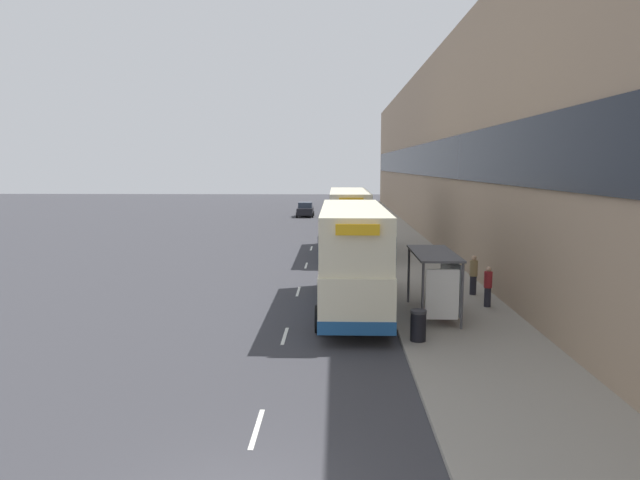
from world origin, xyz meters
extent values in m
cube|color=gray|center=(6.50, 38.50, 0.07)|extent=(5.00, 93.00, 0.14)
cube|color=#9E846B|center=(10.50, 38.50, 7.17)|extent=(3.00, 93.00, 14.34)
cube|color=black|center=(8.96, 38.50, 6.45)|extent=(0.12, 89.28, 2.58)
cube|color=silver|center=(0.00, 3.28, 0.01)|extent=(0.12, 2.00, 0.01)
cube|color=silver|center=(0.00, 10.41, 0.01)|extent=(0.12, 2.00, 0.01)
cube|color=silver|center=(0.00, 17.54, 0.01)|extent=(0.12, 2.00, 0.01)
cube|color=silver|center=(0.00, 24.67, 0.01)|extent=(0.12, 2.00, 0.01)
cube|color=silver|center=(0.00, 31.80, 0.01)|extent=(0.12, 2.00, 0.01)
cube|color=#4C4C51|center=(5.60, 13.00, 2.58)|extent=(1.60, 4.20, 0.08)
cylinder|color=#4C4C51|center=(4.90, 11.00, 1.34)|extent=(0.10, 0.10, 2.40)
cylinder|color=#4C4C51|center=(4.90, 15.00, 1.34)|extent=(0.10, 0.10, 2.40)
cylinder|color=#4C4C51|center=(6.30, 11.00, 1.34)|extent=(0.10, 0.10, 2.40)
cylinder|color=#4C4C51|center=(6.30, 15.00, 1.34)|extent=(0.10, 0.10, 2.40)
cube|color=#99A8B2|center=(6.27, 13.00, 1.46)|extent=(0.04, 3.68, 1.92)
cube|color=white|center=(5.60, 11.06, 1.39)|extent=(1.19, 0.10, 1.82)
cube|color=maroon|center=(5.85, 13.00, 0.59)|extent=(0.36, 2.80, 0.08)
cube|color=beige|center=(2.48, 14.02, 1.43)|extent=(2.55, 10.22, 1.85)
cube|color=beige|center=(2.48, 14.02, 3.33)|extent=(2.50, 9.91, 1.95)
cube|color=#1E518C|center=(2.48, 14.02, 0.72)|extent=(2.58, 10.27, 0.45)
cube|color=#2D3847|center=(2.48, 14.02, 1.79)|extent=(2.58, 9.61, 0.81)
cube|color=#2D3847|center=(2.48, 14.02, 3.23)|extent=(2.55, 9.61, 0.94)
cube|color=yellow|center=(2.48, 8.94, 3.95)|extent=(1.40, 0.08, 0.36)
cylinder|color=black|center=(1.20, 17.50, 0.50)|extent=(0.30, 1.00, 1.00)
cylinder|color=black|center=(3.75, 17.50, 0.50)|extent=(0.30, 1.00, 1.00)
cylinder|color=black|center=(1.20, 10.86, 0.50)|extent=(0.30, 1.00, 1.00)
cylinder|color=black|center=(3.75, 10.86, 0.50)|extent=(0.30, 1.00, 1.00)
cube|color=beige|center=(2.66, 29.33, 1.43)|extent=(2.55, 11.05, 1.85)
cube|color=beige|center=(2.66, 29.33, 3.33)|extent=(2.50, 10.72, 1.95)
cube|color=#1E518C|center=(2.66, 29.33, 0.72)|extent=(2.58, 11.11, 0.45)
cube|color=#2D3847|center=(2.66, 29.33, 1.79)|extent=(2.58, 10.39, 0.81)
cube|color=#2D3847|center=(2.66, 29.33, 3.23)|extent=(2.55, 10.39, 0.94)
cube|color=yellow|center=(2.66, 23.82, 3.95)|extent=(1.40, 0.08, 0.36)
cylinder|color=black|center=(1.38, 33.08, 0.50)|extent=(0.30, 1.00, 1.00)
cylinder|color=black|center=(3.93, 33.08, 0.50)|extent=(0.30, 1.00, 1.00)
cylinder|color=black|center=(1.38, 25.90, 0.50)|extent=(0.30, 1.00, 1.00)
cylinder|color=black|center=(3.93, 25.90, 0.50)|extent=(0.30, 1.00, 1.00)
cube|color=#4C5156|center=(3.09, 39.51, 0.68)|extent=(1.84, 4.29, 0.75)
cube|color=#2D3847|center=(3.09, 39.30, 1.36)|extent=(1.62, 2.06, 0.62)
cylinder|color=black|center=(2.17, 40.84, 0.30)|extent=(0.20, 0.60, 0.60)
cylinder|color=black|center=(4.01, 40.84, 0.30)|extent=(0.20, 0.60, 0.60)
cylinder|color=black|center=(2.17, 38.18, 0.30)|extent=(0.20, 0.60, 0.60)
cylinder|color=black|center=(4.01, 38.18, 0.30)|extent=(0.20, 0.60, 0.60)
cube|color=#4C5156|center=(2.77, 46.58, 0.69)|extent=(1.71, 3.91, 0.78)
cube|color=#2D3847|center=(2.77, 46.39, 1.40)|extent=(1.50, 1.87, 0.64)
cylinder|color=black|center=(1.92, 47.79, 0.30)|extent=(0.20, 0.60, 0.60)
cylinder|color=black|center=(3.62, 47.79, 0.30)|extent=(0.20, 0.60, 0.60)
cylinder|color=black|center=(1.92, 45.37, 0.30)|extent=(0.20, 0.60, 0.60)
cylinder|color=black|center=(3.62, 45.37, 0.30)|extent=(0.20, 0.60, 0.60)
cube|color=black|center=(-1.84, 57.56, 0.68)|extent=(1.80, 3.96, 0.77)
cube|color=#2D3847|center=(-1.84, 57.76, 1.38)|extent=(1.59, 1.90, 0.63)
cylinder|color=black|center=(-0.94, 56.33, 0.30)|extent=(0.20, 0.60, 0.60)
cylinder|color=black|center=(-2.74, 56.33, 0.30)|extent=(0.20, 0.60, 0.60)
cylinder|color=black|center=(-0.94, 58.79, 0.30)|extent=(0.20, 0.60, 0.60)
cylinder|color=black|center=(-2.74, 58.79, 0.30)|extent=(0.20, 0.60, 0.60)
cube|color=silver|center=(3.19, 70.78, 0.72)|extent=(1.86, 4.39, 0.83)
cube|color=#2D3847|center=(3.19, 70.56, 1.47)|extent=(1.63, 2.11, 0.68)
cylinder|color=black|center=(2.26, 72.14, 0.30)|extent=(0.20, 0.60, 0.60)
cylinder|color=black|center=(4.12, 72.14, 0.30)|extent=(0.20, 0.60, 0.60)
cylinder|color=black|center=(2.26, 69.42, 0.30)|extent=(0.20, 0.60, 0.60)
cylinder|color=black|center=(4.12, 69.42, 0.30)|extent=(0.20, 0.60, 0.60)
cylinder|color=#23232D|center=(8.10, 14.32, 0.54)|extent=(0.28, 0.28, 0.81)
cylinder|color=maroon|center=(8.10, 14.32, 1.28)|extent=(0.34, 0.34, 0.67)
sphere|color=tan|center=(8.10, 14.32, 1.73)|extent=(0.22, 0.22, 0.22)
cylinder|color=#23232D|center=(8.03, 16.56, 0.57)|extent=(0.29, 0.29, 0.86)
cylinder|color=#997F51|center=(8.03, 16.56, 1.35)|extent=(0.36, 0.36, 0.71)
sphere|color=tan|center=(8.03, 16.56, 1.83)|extent=(0.23, 0.23, 0.23)
cylinder|color=black|center=(4.55, 9.56, 0.61)|extent=(0.52, 0.52, 0.95)
cylinder|color=#2D2D33|center=(4.55, 9.56, 1.14)|extent=(0.55, 0.55, 0.10)
camera|label=1|loc=(1.80, -9.01, 5.97)|focal=32.00mm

